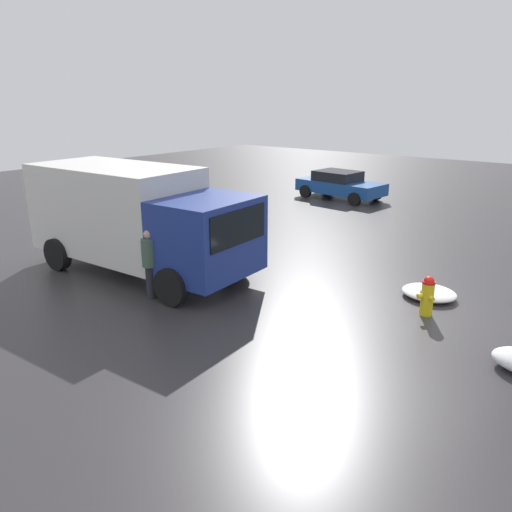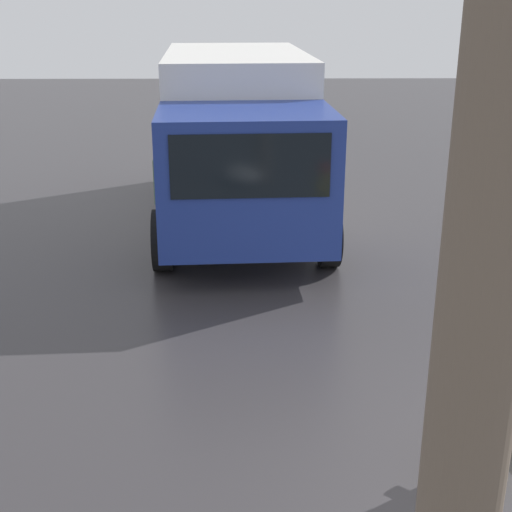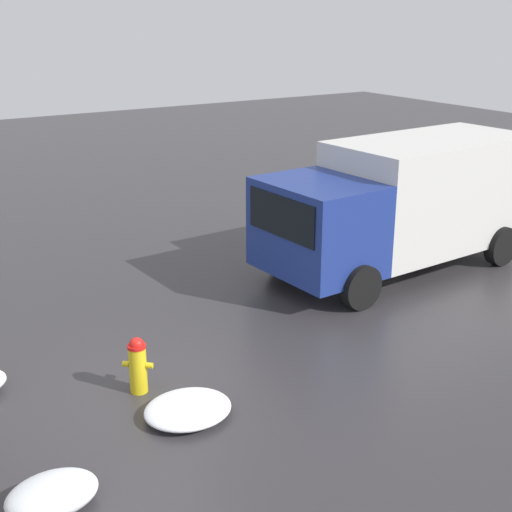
% 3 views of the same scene
% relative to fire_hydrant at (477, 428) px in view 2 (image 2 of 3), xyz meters
% --- Properties ---
extents(ground_plane, '(60.00, 60.00, 0.00)m').
position_rel_fire_hydrant_xyz_m(ground_plane, '(-0.00, -0.00, -0.47)').
color(ground_plane, '#333033').
extents(fire_hydrant, '(0.42, 0.40, 0.91)m').
position_rel_fire_hydrant_xyz_m(fire_hydrant, '(0.00, 0.00, 0.00)').
color(fire_hydrant, yellow).
rests_on(fire_hydrant, ground_plane).
extents(tree_trunk, '(0.60, 0.39, 3.81)m').
position_rel_fire_hydrant_xyz_m(tree_trunk, '(-2.21, 0.88, 1.45)').
color(tree_trunk, '#6B5B4C').
rests_on(tree_trunk, ground_plane).
extents(delivery_truck, '(6.73, 3.00, 2.86)m').
position_rel_fire_hydrant_xyz_m(delivery_truck, '(7.30, 2.02, 1.09)').
color(delivery_truck, navy).
rests_on(delivery_truck, ground_plane).
extents(pedestrian, '(0.37, 0.37, 1.69)m').
position_rel_fire_hydrant_xyz_m(pedestrian, '(5.54, 3.10, 0.46)').
color(pedestrian, '#23232D').
rests_on(pedestrian, ground_plane).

